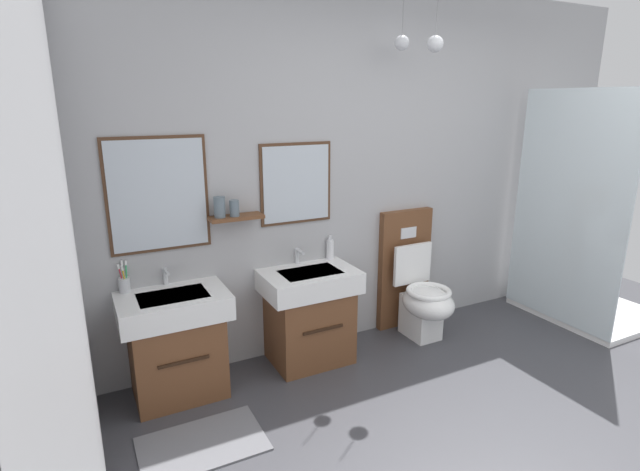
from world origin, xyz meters
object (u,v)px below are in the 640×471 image
object	(u,v)px
vanity_sink_left	(176,341)
toothbrush_cup	(124,283)
vanity_sink_right	(309,313)
soap_dispenser	(330,249)
shower_tray	(581,274)
toilet	(416,289)

from	to	relation	value
vanity_sink_left	toothbrush_cup	distance (m)	0.49
vanity_sink_right	soap_dispenser	size ratio (longest dim) A/B	3.80
vanity_sink_right	toothbrush_cup	xyz separation A→B (m)	(-1.20, 0.16, 0.39)
vanity_sink_left	toothbrush_cup	world-z (taller)	toothbrush_cup
toothbrush_cup	soap_dispenser	distance (m)	1.47
vanity_sink_right	soap_dispenser	bearing A→B (deg)	32.35
toothbrush_cup	shower_tray	distance (m)	3.69
vanity_sink_right	toilet	xyz separation A→B (m)	(0.97, -0.00, 0.01)
vanity_sink_right	toothbrush_cup	distance (m)	1.27
vanity_sink_left	toilet	distance (m)	1.91
toothbrush_cup	soap_dispenser	xyz separation A→B (m)	(1.47, 0.01, 0.02)
toilet	vanity_sink_right	bearing A→B (deg)	179.82
toilet	toothbrush_cup	xyz separation A→B (m)	(-2.17, 0.16, 0.38)
toothbrush_cup	soap_dispenser	world-z (taller)	toothbrush_cup
vanity_sink_left	soap_dispenser	xyz separation A→B (m)	(1.21, 0.17, 0.40)
vanity_sink_left	vanity_sink_right	xyz separation A→B (m)	(0.95, 0.00, 0.00)
shower_tray	toilet	bearing A→B (deg)	164.09
vanity_sink_right	toilet	size ratio (longest dim) A/B	0.69
vanity_sink_left	soap_dispenser	world-z (taller)	soap_dispenser
vanity_sink_right	toilet	distance (m)	0.97
soap_dispenser	shower_tray	distance (m)	2.27
vanity_sink_right	toothbrush_cup	bearing A→B (deg)	172.50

